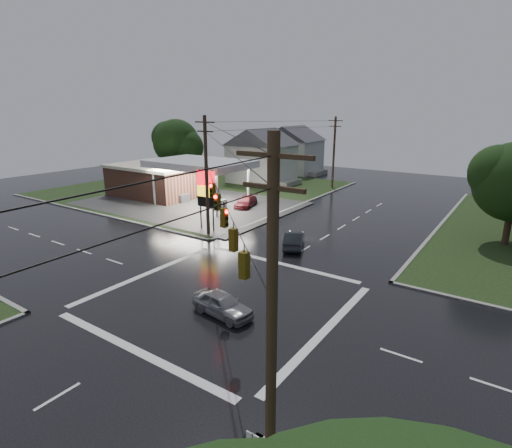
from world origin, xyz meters
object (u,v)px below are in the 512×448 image
Objects in this scene: gas_station at (167,178)px; car_pump at (246,202)px; car_crossing at (222,304)px; utility_pole_se at (272,326)px; house_near at (262,155)px; car_north at (294,239)px; house_far at (293,149)px; tree_nw_behind at (177,143)px; pylon_sign at (206,190)px; utility_pole_n at (334,151)px; utility_pole_nw at (206,175)px.

gas_station reaches higher than car_pump.
gas_station is at bearing 59.04° from car_crossing.
utility_pole_se reaches higher than house_near.
house_far is at bearing -84.65° from car_north.
utility_pole_se is 1.10× the size of tree_nw_behind.
pylon_sign is 27.56m from house_near.
car_north is at bearing -72.60° from utility_pole_n.
car_north is at bearing 18.03° from car_crossing.
pylon_sign is 17.38m from car_crossing.
car_north is 15.35m from car_pump.
house_near is at bearing -85.24° from house_far.
car_pump is (20.84, -9.53, -5.52)m from tree_nw_behind.
gas_station is 2.37× the size of house_far.
house_near is at bearing 101.65° from car_pump.
house_far reaches higher than car_north.
utility_pole_nw is at bearing 51.40° from car_crossing.
utility_pole_se is at bearing -68.55° from car_pump.
car_north is (24.67, -8.81, -1.83)m from gas_station.
house_far is 42.77m from car_north.
utility_pole_nw is 16.44m from car_crossing.
utility_pole_nw is 1.00× the size of utility_pole_se.
pylon_sign is 1.39× the size of car_north.
gas_station is 2.38× the size of utility_pole_nw.
car_crossing reaches higher than car_pump.
utility_pole_se is 2.75× the size of car_crossing.
utility_pole_n is 41.51m from car_crossing.
tree_nw_behind is (-12.89, -6.01, 1.77)m from house_near.
utility_pole_nw is at bearing 135.00° from utility_pole_se.
utility_pole_nw is (1.00, -1.00, 1.71)m from pylon_sign.
house_far is at bearing 56.56° from tree_nw_behind.
house_near is at bearing 123.79° from utility_pole_se.
car_north is at bearing -19.65° from gas_station.
car_crossing is at bearing -72.63° from car_pump.
house_near is (-11.45, 26.50, -1.32)m from utility_pole_nw.
car_north is (9.50, 0.39, -3.30)m from pylon_sign.
utility_pole_n reaches higher than gas_station.
tree_nw_behind is (-24.34, 20.49, 0.46)m from utility_pole_nw.
gas_station is 19.38m from utility_pole_nw.
utility_pole_n is 16.00m from house_far.
house_near reaches higher than gas_station.
house_far is 2.77× the size of car_crossing.
utility_pole_n is (0.00, 28.50, -0.25)m from utility_pole_nw.
house_near reaches higher than pylon_sign.
car_pump is (-3.50, 10.96, -5.06)m from utility_pole_nw.
tree_nw_behind is at bearing 139.97° from car_pump.
tree_nw_behind is 38.38m from car_north.
utility_pole_se is 2.54× the size of car_north.
pylon_sign is at bearing 51.49° from car_crossing.
house_far is at bearing 92.56° from car_pump.
utility_pole_n is at bearing 48.53° from gas_station.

